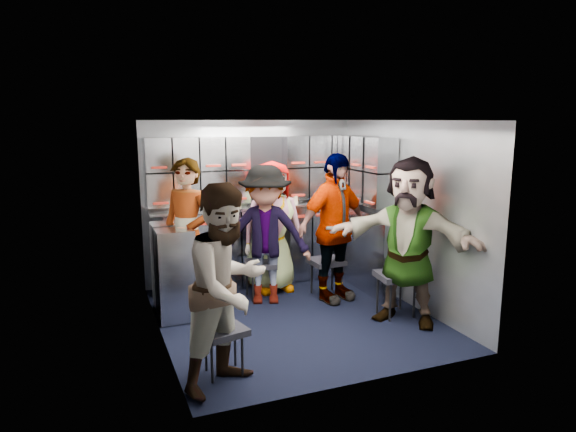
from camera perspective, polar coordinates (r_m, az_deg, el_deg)
name	(u,v)px	position (r m, az deg, el deg)	size (l,w,h in m)	color
floor	(294,317)	(5.67, 0.67, -11.16)	(3.00, 3.00, 0.00)	black
wall_back	(251,201)	(6.76, -4.14, 1.65)	(2.80, 0.04, 2.10)	#8F959C
wall_left	(158,233)	(5.02, -14.28, -1.84)	(0.04, 3.00, 2.10)	#8F959C
wall_right	(407,213)	(6.03, 13.10, 0.29)	(0.04, 3.00, 2.10)	#8F959C
ceiling	(294,120)	(5.26, 0.72, 10.58)	(2.80, 3.00, 0.02)	silver
cart_bank_back	(256,246)	(6.67, -3.53, -3.33)	(2.68, 0.38, 0.99)	#9FA3AF
cart_bank_left	(173,271)	(5.72, -12.67, -5.97)	(0.38, 0.76, 0.99)	#9FA3AF
counter	(256,206)	(6.57, -3.58, 1.08)	(2.68, 0.42, 0.03)	#B4B7BC
locker_bank_back	(254,169)	(6.56, -3.79, 5.25)	(2.68, 0.28, 0.82)	#9FA3AF
locker_bank_right	(366,170)	(6.47, 8.65, 5.08)	(0.28, 1.00, 0.82)	#9FA3AF
right_cabinet	(368,249)	(6.56, 8.84, -3.64)	(0.28, 1.20, 1.00)	#9FA3AF
coffee_niche	(266,169)	(6.67, -2.47, 5.19)	(0.46, 0.16, 0.84)	black
red_latch_strip	(261,219)	(6.40, -3.01, -0.39)	(2.60, 0.02, 0.03)	#A42216
jump_seat_near_left	(223,333)	(4.40, -7.20, -12.80)	(0.41, 0.40, 0.41)	black
jump_seat_mid_left	(261,266)	(6.16, -3.05, -5.52)	(0.45, 0.44, 0.44)	black
jump_seat_center	(269,255)	(6.58, -2.18, -4.38)	(0.38, 0.36, 0.45)	black
jump_seat_mid_right	(326,263)	(6.24, 4.29, -5.25)	(0.40, 0.38, 0.45)	black
jump_seat_near_right	(396,278)	(5.70, 11.95, -6.74)	(0.45, 0.43, 0.48)	black
attendant_standing	(188,237)	(5.68, -11.08, -2.28)	(0.62, 0.41, 1.71)	black
attendant_arc_a	(228,287)	(4.07, -6.71, -7.85)	(0.80, 0.62, 1.64)	black
attendant_arc_b	(265,235)	(5.89, -2.53, -2.12)	(1.04, 0.60, 1.61)	black
attendant_arc_c	(273,227)	(6.32, -1.66, -1.19)	(0.79, 0.51, 1.62)	black
attendant_arc_d	(334,228)	(5.97, 5.11, -1.35)	(1.02, 0.42, 1.74)	black
attendant_arc_e	(408,241)	(5.44, 13.18, -2.73)	(1.62, 0.52, 1.75)	black
bottle_left	(215,199)	(6.35, -8.10, 1.92)	(0.06, 0.06, 0.25)	white
bottle_mid	(211,200)	(6.34, -8.50, 1.80)	(0.06, 0.06, 0.22)	white
bottle_right	(337,191)	(6.92, 5.44, 2.81)	(0.07, 0.07, 0.27)	white
cup_left	(238,203)	(6.43, -5.54, 1.40)	(0.07, 0.07, 0.09)	#C4AB8A
cup_right	(295,199)	(6.67, 0.77, 1.87)	(0.08, 0.08, 0.11)	#C4AB8A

